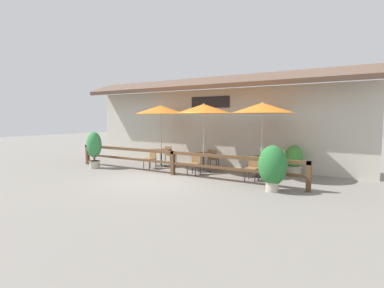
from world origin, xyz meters
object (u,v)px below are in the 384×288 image
(dining_table_near, at_px, (161,153))
(chair_far_streetside, at_px, (252,167))
(dining_table_middle, at_px, (204,157))
(patio_umbrella_far, at_px, (262,108))
(chair_far_wallside, at_px, (268,162))
(chair_middle_wallside, at_px, (213,158))
(chair_near_streetside, at_px, (151,158))
(chair_middle_streetside, at_px, (195,162))
(chair_near_wallside, at_px, (170,154))
(patio_umbrella_near, at_px, (161,110))
(potted_plant_corner_fern, at_px, (294,160))
(potted_plant_broad_leaf, at_px, (273,166))
(patio_umbrella_middle, at_px, (204,109))
(dining_table_far, at_px, (261,161))
(potted_plant_tall_tropical, at_px, (94,147))

(dining_table_near, height_order, chair_far_streetside, chair_far_streetside)
(dining_table_middle, relative_size, chair_far_streetside, 1.18)
(patio_umbrella_far, relative_size, chair_far_wallside, 3.31)
(dining_table_near, distance_m, chair_middle_wallside, 2.51)
(dining_table_near, xyz_separation_m, chair_near_streetside, (0.02, -0.79, -0.13))
(chair_middle_streetside, bearing_deg, chair_near_wallside, 144.93)
(patio_umbrella_near, height_order, chair_far_wallside, patio_umbrella_near)
(patio_umbrella_far, xyz_separation_m, chair_far_streetside, (-0.06, -0.78, -2.15))
(potted_plant_corner_fern, bearing_deg, dining_table_middle, -160.64)
(chair_near_streetside, height_order, chair_middle_wallside, same)
(potted_plant_broad_leaf, bearing_deg, chair_near_wallside, 154.85)
(potted_plant_broad_leaf, bearing_deg, chair_far_wallside, 110.16)
(patio_umbrella_middle, relative_size, dining_table_far, 2.79)
(patio_umbrella_near, distance_m, chair_middle_wallside, 3.30)
(chair_far_wallside, height_order, potted_plant_corner_fern, potted_plant_corner_fern)
(chair_far_wallside, xyz_separation_m, potted_plant_broad_leaf, (1.03, -2.79, 0.29))
(dining_table_far, bearing_deg, patio_umbrella_far, 90.00)
(dining_table_middle, bearing_deg, dining_table_near, 175.61)
(chair_near_streetside, xyz_separation_m, dining_table_middle, (2.38, 0.60, 0.13))
(dining_table_far, xyz_separation_m, potted_plant_tall_tropical, (-7.04, -2.07, 0.33))
(patio_umbrella_near, xyz_separation_m, dining_table_near, (0.00, -0.00, -2.02))
(patio_umbrella_near, bearing_deg, chair_middle_wallside, 13.82)
(potted_plant_corner_fern, bearing_deg, dining_table_far, -133.17)
(dining_table_far, height_order, chair_far_wallside, chair_far_wallside)
(patio_umbrella_near, relative_size, potted_plant_broad_leaf, 2.00)
(dining_table_middle, xyz_separation_m, chair_middle_wallside, (0.03, 0.78, -0.13))
(dining_table_far, height_order, potted_plant_corner_fern, potted_plant_corner_fern)
(patio_umbrella_far, relative_size, potted_plant_broad_leaf, 2.00)
(chair_near_wallside, height_order, patio_umbrella_far, patio_umbrella_far)
(patio_umbrella_middle, distance_m, chair_middle_wallside, 2.29)
(chair_near_streetside, height_order, chair_near_wallside, same)
(dining_table_near, relative_size, potted_plant_tall_tropical, 0.62)
(chair_middle_streetside, relative_size, dining_table_far, 0.84)
(dining_table_middle, xyz_separation_m, chair_far_wallside, (2.48, 0.95, -0.13))
(chair_middle_streetside, bearing_deg, chair_far_wallside, 35.03)
(dining_table_middle, bearing_deg, chair_middle_wallside, 87.67)
(patio_umbrella_near, height_order, potted_plant_broad_leaf, patio_umbrella_near)
(chair_middle_wallside, bearing_deg, potted_plant_corner_fern, 174.02)
(chair_far_wallside, xyz_separation_m, potted_plant_tall_tropical, (-7.07, -2.84, 0.45))
(dining_table_middle, xyz_separation_m, dining_table_far, (2.46, 0.17, 0.00))
(dining_table_near, bearing_deg, potted_plant_broad_leaf, -18.93)
(patio_umbrella_near, distance_m, chair_far_streetside, 5.32)
(patio_umbrella_middle, distance_m, dining_table_middle, 2.02)
(patio_umbrella_near, bearing_deg, chair_far_wallside, 8.90)
(chair_near_wallside, height_order, dining_table_far, chair_near_wallside)
(chair_near_streetside, height_order, dining_table_middle, chair_near_streetside)
(potted_plant_tall_tropical, bearing_deg, patio_umbrella_near, 43.63)
(patio_umbrella_near, bearing_deg, chair_near_streetside, -88.29)
(patio_umbrella_far, xyz_separation_m, chair_far_wallside, (0.03, 0.78, -2.15))
(chair_middle_streetside, distance_m, chair_middle_wallside, 1.57)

